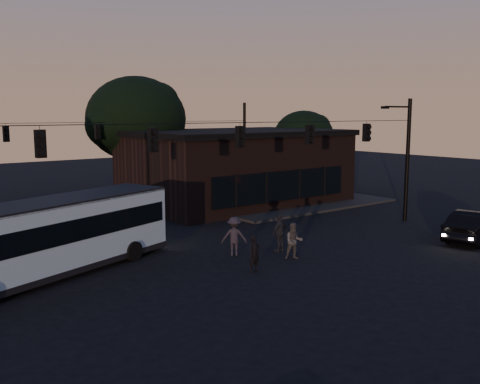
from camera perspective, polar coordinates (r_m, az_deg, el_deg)
ground at (r=22.51m, az=6.36°, el=-8.76°), size 120.00×120.00×0.00m
sidewalk_far_right at (r=40.46m, az=4.65°, el=-0.94°), size 14.00×10.00×0.15m
building at (r=39.70m, az=-0.43°, el=2.74°), size 15.40×10.41×5.40m
tree_behind at (r=41.93m, az=-11.03°, el=7.66°), size 7.60×7.60×9.43m
tree_right at (r=47.01m, az=6.81°, el=5.92°), size 5.20×5.20×6.86m
signal_rig_near at (r=24.62m, az=0.00°, el=3.34°), size 26.24×0.30×7.50m
signal_rig_far at (r=38.49m, az=-14.90°, el=4.52°), size 26.24×0.30×7.50m
bus at (r=23.20m, az=-19.26°, el=-4.18°), size 11.34×6.14×3.13m
car at (r=30.45m, az=23.73°, el=-3.33°), size 5.14×2.59×1.62m
pedestrian_a at (r=22.54m, az=1.57°, el=-6.58°), size 0.63×0.47×1.59m
pedestrian_b at (r=24.59m, az=5.76°, el=-5.23°), size 1.04×0.98×1.69m
pedestrian_c at (r=25.90m, az=4.28°, el=-4.37°), size 1.13×0.63×1.82m
pedestrian_d at (r=25.06m, az=-0.63°, el=-4.75°), size 1.36×1.25×1.84m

